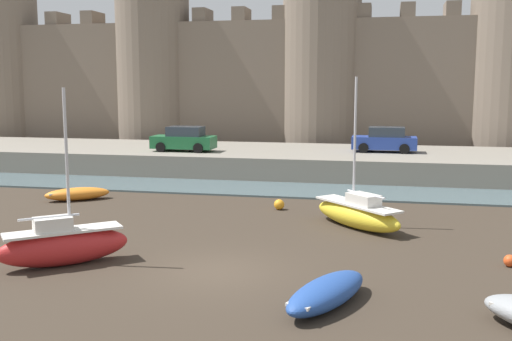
% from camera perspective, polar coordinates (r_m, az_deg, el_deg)
% --- Properties ---
extents(ground_plane, '(160.00, 160.00, 0.00)m').
position_cam_1_polar(ground_plane, '(19.05, -3.75, -9.55)').
color(ground_plane, '#382D23').
extents(water_channel, '(80.00, 4.50, 0.10)m').
position_cam_1_polar(water_channel, '(32.95, 3.13, -1.85)').
color(water_channel, slate).
rests_on(water_channel, ground).
extents(quay_road, '(69.16, 10.00, 1.45)m').
position_cam_1_polar(quay_road, '(39.95, 4.74, 0.89)').
color(quay_road, gray).
rests_on(quay_road, ground).
extents(castle, '(64.07, 6.92, 18.60)m').
position_cam_1_polar(castle, '(48.98, 6.24, 9.61)').
color(castle, '#7A6B5B').
rests_on(castle, ground).
extents(rowboat_near_channel_right, '(2.50, 3.81, 0.73)m').
position_cam_1_polar(rowboat_near_channel_right, '(16.21, 6.76, -11.40)').
color(rowboat_near_channel_right, '#234793').
rests_on(rowboat_near_channel_right, ground).
extents(sailboat_near_channel_left, '(3.88, 3.51, 5.71)m').
position_cam_1_polar(sailboat_near_channel_left, '(20.41, -17.87, -6.72)').
color(sailboat_near_channel_left, red).
rests_on(sailboat_near_channel_left, ground).
extents(rowboat_foreground_centre, '(3.18, 2.63, 0.64)m').
position_cam_1_polar(rowboat_foreground_centre, '(31.52, -16.65, -2.12)').
color(rowboat_foreground_centre, orange).
rests_on(rowboat_foreground_centre, ground).
extents(sailboat_foreground_left, '(4.16, 4.23, 6.11)m').
position_cam_1_polar(sailboat_foreground_left, '(24.72, 9.64, -4.04)').
color(sailboat_foreground_left, yellow).
rests_on(sailboat_foreground_left, ground).
extents(mooring_buoy_off_centre, '(0.39, 0.39, 0.39)m').
position_cam_1_polar(mooring_buoy_off_centre, '(21.04, 23.02, -7.92)').
color(mooring_buoy_off_centre, '#E04C1E').
rests_on(mooring_buoy_off_centre, ground).
extents(mooring_buoy_near_shore, '(0.49, 0.49, 0.49)m').
position_cam_1_polar(mooring_buoy_near_shore, '(27.97, 2.22, -3.26)').
color(mooring_buoy_near_shore, orange).
rests_on(mooring_buoy_near_shore, ground).
extents(car_quay_west, '(4.12, 1.91, 1.62)m').
position_cam_1_polar(car_quay_west, '(39.49, -6.86, 2.96)').
color(car_quay_west, '#1E6638').
rests_on(car_quay_west, quay_road).
extents(car_quay_centre_west, '(4.12, 1.91, 1.62)m').
position_cam_1_polar(car_quay_centre_west, '(39.59, 12.16, 2.85)').
color(car_quay_centre_west, '#263F99').
rests_on(car_quay_centre_west, quay_road).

